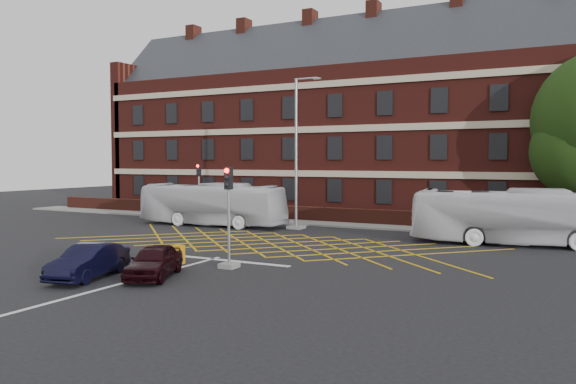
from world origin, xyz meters
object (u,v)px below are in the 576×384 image
at_px(car_navy, 89,261).
at_px(street_lamp, 297,176).
at_px(direction_signs, 182,200).
at_px(utility_cabinet, 178,254).
at_px(car_maroon, 154,261).
at_px(traffic_light_far, 199,197).
at_px(bus_left, 212,204).
at_px(traffic_light_near, 229,226).
at_px(bus_right, 516,217).

distance_m(car_navy, street_lamp, 18.00).
bearing_deg(direction_signs, street_lamp, -11.61).
bearing_deg(direction_signs, utility_cabinet, -52.40).
bearing_deg(car_maroon, traffic_light_far, 99.78).
distance_m(car_maroon, utility_cabinet, 2.89).
bearing_deg(bus_left, traffic_light_near, -144.21).
bearing_deg(car_navy, street_lamp, 75.77).
height_order(bus_left, street_lamp, street_lamp).
xyz_separation_m(traffic_light_near, utility_cabinet, (-2.51, -0.23, -1.35)).
height_order(direction_signs, utility_cabinet, direction_signs).
xyz_separation_m(car_navy, utility_cabinet, (1.18, 3.98, -0.24)).
xyz_separation_m(traffic_light_far, direction_signs, (-2.09, 0.54, -0.39)).
bearing_deg(traffic_light_near, street_lamp, 104.57).
relative_size(bus_left, traffic_light_far, 2.50).
bearing_deg(traffic_light_near, traffic_light_far, 129.91).
bearing_deg(traffic_light_near, utility_cabinet, -174.67).
bearing_deg(bus_left, direction_signs, 55.06).
bearing_deg(car_maroon, traffic_light_near, 40.56).
xyz_separation_m(traffic_light_far, utility_cabinet, (10.34, -15.60, -1.35)).
height_order(bus_left, car_maroon, bus_left).
height_order(traffic_light_far, street_lamp, street_lamp).
bearing_deg(street_lamp, direction_signs, 168.39).
bearing_deg(car_navy, traffic_light_far, 101.39).
xyz_separation_m(car_navy, car_maroon, (2.16, 1.27, -0.02)).
xyz_separation_m(bus_left, bus_right, (19.73, 0.04, 0.03)).
relative_size(bus_left, direction_signs, 4.87).
bearing_deg(bus_left, street_lamp, -81.13).
bearing_deg(bus_left, car_maroon, -154.21).
xyz_separation_m(traffic_light_near, street_lamp, (-3.52, 13.56, 1.74)).
xyz_separation_m(bus_right, car_maroon, (-11.69, -15.40, -0.89)).
height_order(traffic_light_near, traffic_light_far, same).
bearing_deg(bus_left, car_navy, -162.36).
distance_m(bus_right, utility_cabinet, 17.96).
xyz_separation_m(bus_left, traffic_light_far, (-3.28, 2.96, 0.27)).
relative_size(traffic_light_near, utility_cabinet, 5.18).
distance_m(bus_right, traffic_light_far, 23.19).
bearing_deg(utility_cabinet, bus_right, 45.05).
distance_m(car_navy, traffic_light_near, 5.71).
xyz_separation_m(bus_right, traffic_light_near, (-10.15, -12.46, 0.24)).
xyz_separation_m(car_maroon, traffic_light_far, (-11.32, 18.31, 1.13)).
xyz_separation_m(street_lamp, direction_signs, (-11.41, 2.34, -2.13)).
relative_size(direction_signs, utility_cabinet, 2.66).
distance_m(direction_signs, utility_cabinet, 20.39).
xyz_separation_m(bus_left, car_maroon, (8.05, -15.35, -0.86)).
relative_size(traffic_light_far, direction_signs, 1.94).
relative_size(bus_right, street_lamp, 1.10).
xyz_separation_m(car_navy, traffic_light_near, (3.69, 4.21, 1.11)).
height_order(bus_left, traffic_light_near, traffic_light_near).
bearing_deg(direction_signs, traffic_light_near, -46.79).
relative_size(car_navy, street_lamp, 0.40).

